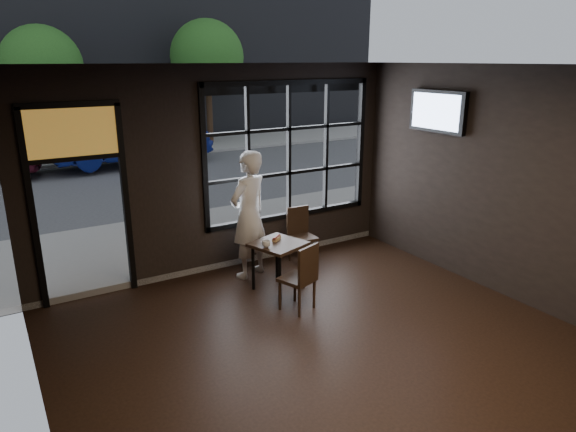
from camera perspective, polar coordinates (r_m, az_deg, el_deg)
floor at (r=5.84m, az=8.18°, el=-17.15°), size 6.00×7.00×0.02m
ceiling at (r=4.84m, az=9.84°, el=16.24°), size 6.00×7.00×0.02m
wall_left at (r=4.04m, az=-26.40°, el=-9.12°), size 0.04×7.00×3.20m
wall_right at (r=7.36m, az=27.22°, el=2.12°), size 0.04×7.00×3.20m
window_frame at (r=8.52m, az=0.09°, el=7.21°), size 3.06×0.12×2.28m
stained_transom at (r=7.31m, az=-22.89°, el=8.61°), size 1.20×0.06×0.70m
street_asphalt at (r=28.05m, az=-24.77°, el=8.83°), size 60.00×41.00×0.04m
cafe_table at (r=7.54m, az=-1.08°, el=-5.54°), size 0.84×0.84×0.72m
chair_near at (r=6.90m, az=1.02°, el=-6.75°), size 0.53×0.53×0.94m
chair_window at (r=8.47m, az=1.65°, el=-2.24°), size 0.42×0.42×0.92m
man at (r=7.82m, az=-4.38°, el=0.13°), size 0.84×0.71×1.98m
hotdog at (r=7.49m, az=-1.27°, el=-2.50°), size 0.21×0.18×0.06m
cup at (r=7.23m, az=-2.45°, el=-3.11°), size 0.16×0.16×0.10m
tv at (r=8.33m, az=16.28°, el=11.10°), size 0.12×1.09×0.64m
navy_car at (r=16.99m, az=-17.20°, el=8.39°), size 5.05×2.07×1.63m
tree_left at (r=18.73m, az=-25.67°, el=14.78°), size 2.52×2.52×4.30m
tree_right at (r=20.42m, az=-8.98°, el=17.02°), size 2.75×2.75×4.70m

